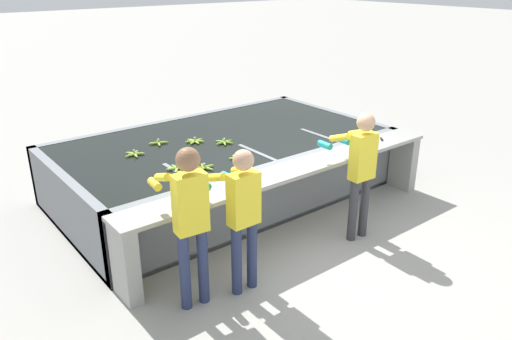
% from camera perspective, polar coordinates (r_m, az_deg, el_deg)
% --- Properties ---
extents(ground_plane, '(80.00, 80.00, 0.00)m').
position_cam_1_polar(ground_plane, '(6.47, 5.47, -7.75)').
color(ground_plane, '#A3A099').
rests_on(ground_plane, ground).
extents(wash_tank, '(4.80, 2.69, 0.90)m').
position_cam_1_polar(wash_tank, '(7.54, -3.76, 0.48)').
color(wash_tank, gray).
rests_on(wash_tank, ground).
extents(work_ledge, '(4.80, 0.45, 0.90)m').
position_cam_1_polar(work_ledge, '(6.33, 4.28, -1.89)').
color(work_ledge, '#9E9E99').
rests_on(work_ledge, ground).
extents(worker_0, '(0.46, 0.73, 1.71)m').
position_cam_1_polar(worker_0, '(4.84, -7.60, -4.92)').
color(worker_0, navy).
rests_on(worker_0, ground).
extents(worker_1, '(0.41, 0.71, 1.59)m').
position_cam_1_polar(worker_1, '(5.06, -1.64, -4.44)').
color(worker_1, navy).
rests_on(worker_1, ground).
extents(worker_2, '(0.42, 0.72, 1.64)m').
position_cam_1_polar(worker_2, '(6.20, 11.82, 0.57)').
color(worker_2, '#38383D').
rests_on(worker_2, ground).
extents(banana_bunch_floating_0, '(0.28, 0.26, 0.08)m').
position_cam_1_polar(banana_bunch_floating_0, '(6.25, -9.00, 0.21)').
color(banana_bunch_floating_0, '#8CB738').
rests_on(banana_bunch_floating_0, wash_tank).
extents(banana_bunch_floating_1, '(0.28, 0.26, 0.08)m').
position_cam_1_polar(banana_bunch_floating_1, '(7.12, -3.65, 3.21)').
color(banana_bunch_floating_1, '#75A333').
rests_on(banana_bunch_floating_1, wash_tank).
extents(banana_bunch_floating_2, '(0.27, 0.28, 0.08)m').
position_cam_1_polar(banana_bunch_floating_2, '(6.22, -5.94, 0.29)').
color(banana_bunch_floating_2, '#7FAD33').
rests_on(banana_bunch_floating_2, wash_tank).
extents(banana_bunch_floating_3, '(0.28, 0.28, 0.08)m').
position_cam_1_polar(banana_bunch_floating_3, '(6.51, -1.91, 1.38)').
color(banana_bunch_floating_3, '#93BC3D').
rests_on(banana_bunch_floating_3, wash_tank).
extents(banana_bunch_floating_4, '(0.27, 0.27, 0.08)m').
position_cam_1_polar(banana_bunch_floating_4, '(6.84, -13.75, 1.80)').
color(banana_bunch_floating_4, '#93BC3D').
rests_on(banana_bunch_floating_4, wash_tank).
extents(banana_bunch_floating_5, '(0.28, 0.28, 0.08)m').
position_cam_1_polar(banana_bunch_floating_5, '(7.21, -7.02, 3.31)').
color(banana_bunch_floating_5, '#8CB738').
rests_on(banana_bunch_floating_5, wash_tank).
extents(banana_bunch_floating_6, '(0.27, 0.27, 0.08)m').
position_cam_1_polar(banana_bunch_floating_6, '(7.21, -11.08, 3.08)').
color(banana_bunch_floating_6, '#8CB738').
rests_on(banana_bunch_floating_6, wash_tank).
extents(knife_0, '(0.25, 0.28, 0.02)m').
position_cam_1_polar(knife_0, '(7.53, 14.08, 3.58)').
color(knife_0, silver).
rests_on(knife_0, work_ledge).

